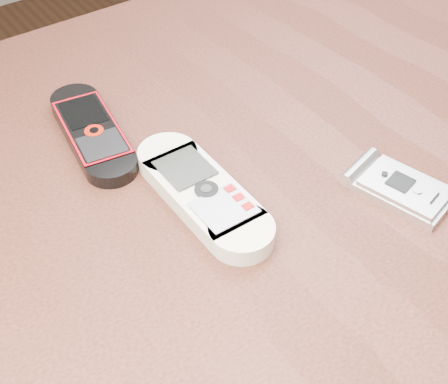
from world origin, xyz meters
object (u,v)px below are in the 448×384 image
(motorola_razr, at_px, (402,188))
(table, at_px, (220,273))
(nokia_white, at_px, (202,193))
(nokia_black_red, at_px, (92,131))

(motorola_razr, bearing_deg, table, 133.35)
(nokia_white, distance_m, nokia_black_red, 0.15)
(table, relative_size, motorola_razr, 11.76)
(table, distance_m, nokia_white, 0.12)
(nokia_white, xyz_separation_m, nokia_black_red, (-0.04, 0.14, -0.00))
(nokia_white, xyz_separation_m, motorola_razr, (0.16, -0.10, -0.00))
(nokia_white, height_order, nokia_black_red, nokia_white)
(nokia_black_red, bearing_deg, table, -62.46)
(nokia_white, relative_size, nokia_black_red, 1.07)
(nokia_black_red, distance_m, motorola_razr, 0.32)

